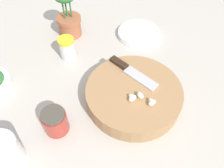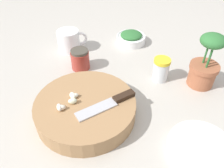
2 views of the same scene
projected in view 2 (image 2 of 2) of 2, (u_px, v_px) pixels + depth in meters
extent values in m
plane|color=#B2ADA3|center=(113.00, 91.00, 0.73)|extent=(5.00, 5.00, 0.00)
cylinder|color=#9E754C|center=(86.00, 108.00, 0.63)|extent=(0.29, 0.29, 0.05)
cube|color=black|center=(124.00, 96.00, 0.63)|extent=(0.04, 0.07, 0.01)
cube|color=#B2B2B7|center=(96.00, 109.00, 0.59)|extent=(0.07, 0.12, 0.01)
ellipsoid|color=white|center=(73.00, 95.00, 0.63)|extent=(0.03, 0.02, 0.02)
ellipsoid|color=#E5ECC8|center=(73.00, 101.00, 0.61)|extent=(0.02, 0.03, 0.02)
ellipsoid|color=beige|center=(61.00, 107.00, 0.59)|extent=(0.02, 0.02, 0.02)
ellipsoid|color=silver|center=(59.00, 107.00, 0.59)|extent=(0.03, 0.02, 0.02)
ellipsoid|color=silver|center=(74.00, 96.00, 0.63)|extent=(0.02, 0.03, 0.01)
cylinder|color=white|center=(131.00, 39.00, 0.97)|extent=(0.13, 0.13, 0.03)
torus|color=white|center=(131.00, 36.00, 0.96)|extent=(0.13, 0.13, 0.01)
ellipsoid|color=#2D6B33|center=(131.00, 35.00, 0.96)|extent=(0.09, 0.09, 0.03)
cylinder|color=silver|center=(161.00, 71.00, 0.76)|extent=(0.05, 0.05, 0.07)
cylinder|color=yellow|center=(162.00, 61.00, 0.73)|extent=(0.06, 0.06, 0.01)
cylinder|color=white|center=(69.00, 41.00, 0.91)|extent=(0.09, 0.09, 0.09)
torus|color=white|center=(80.00, 39.00, 0.92)|extent=(0.01, 0.06, 0.06)
cylinder|color=white|center=(201.00, 149.00, 0.55)|extent=(0.17, 0.17, 0.01)
cylinder|color=white|center=(202.00, 147.00, 0.55)|extent=(0.17, 0.17, 0.01)
cylinder|color=#9E3328|center=(80.00, 60.00, 0.81)|extent=(0.07, 0.07, 0.07)
cylinder|color=#474238|center=(79.00, 51.00, 0.79)|extent=(0.06, 0.06, 0.01)
cylinder|color=#A35B3D|center=(202.00, 75.00, 0.74)|extent=(0.09, 0.09, 0.08)
cylinder|color=#A35B3D|center=(205.00, 67.00, 0.72)|extent=(0.10, 0.10, 0.02)
ellipsoid|color=#2D6B33|center=(213.00, 41.00, 0.65)|extent=(0.08, 0.08, 0.04)
cylinder|color=#2D6B33|center=(207.00, 51.00, 0.69)|extent=(0.01, 0.01, 0.09)
cylinder|color=#2D6B33|center=(212.00, 53.00, 0.68)|extent=(0.01, 0.01, 0.09)
cylinder|color=#2D6B33|center=(210.00, 56.00, 0.67)|extent=(0.01, 0.01, 0.09)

